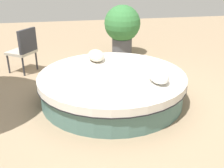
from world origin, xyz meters
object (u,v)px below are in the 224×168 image
(patio_chair, at_px, (24,48))
(planter, at_px, (122,26))
(round_bed, at_px, (112,86))
(throw_pillow_0, at_px, (158,76))
(throw_pillow_1, at_px, (96,55))

(patio_chair, bearing_deg, planter, -34.89)
(round_bed, xyz_separation_m, throw_pillow_0, (0.49, 0.65, 0.34))
(round_bed, relative_size, throw_pillow_0, 5.05)
(round_bed, height_order, throw_pillow_0, throw_pillow_0)
(round_bed, height_order, throw_pillow_1, throw_pillow_1)
(round_bed, xyz_separation_m, throw_pillow_1, (-0.78, -0.17, 0.33))
(round_bed, distance_m, throw_pillow_1, 0.87)
(throw_pillow_1, distance_m, patio_chair, 1.73)
(throw_pillow_0, height_order, patio_chair, patio_chair)
(patio_chair, bearing_deg, throw_pillow_0, -99.22)
(throw_pillow_0, bearing_deg, round_bed, -126.68)
(round_bed, distance_m, throw_pillow_0, 0.88)
(throw_pillow_0, xyz_separation_m, patio_chair, (-2.20, -2.29, -0.03))
(round_bed, height_order, patio_chair, patio_chair)
(round_bed, bearing_deg, throw_pillow_0, 53.32)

